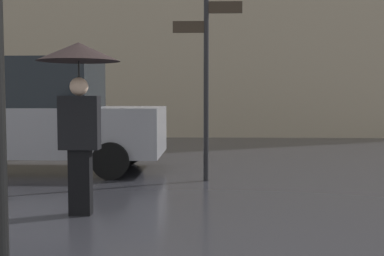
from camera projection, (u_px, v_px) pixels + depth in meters
pedestrian_with_umbrella at (79, 81)px, 5.37m from camera, size 0.93×0.93×1.96m
parked_car_left at (39, 116)px, 8.61m from camera, size 4.31×1.91×2.01m
street_signpost at (207, 67)px, 7.52m from camera, size 1.08×0.08×2.98m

